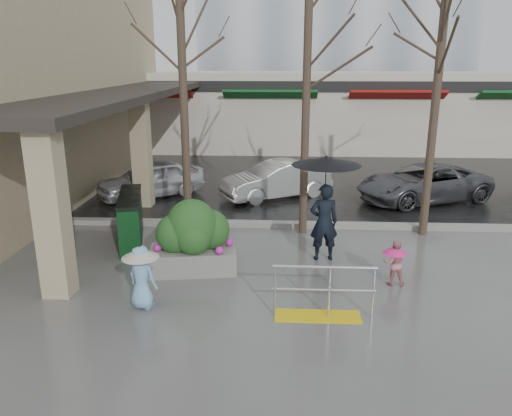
# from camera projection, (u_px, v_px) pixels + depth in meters

# --- Properties ---
(ground) EXTENTS (120.00, 120.00, 0.00)m
(ground) POSITION_uv_depth(u_px,v_px,m) (252.00, 287.00, 10.53)
(ground) COLOR #51514F
(ground) RESTS_ON ground
(street_asphalt) EXTENTS (120.00, 36.00, 0.01)m
(street_asphalt) POSITION_uv_depth(u_px,v_px,m) (273.00, 136.00, 31.59)
(street_asphalt) COLOR black
(street_asphalt) RESTS_ON ground
(curb) EXTENTS (120.00, 0.30, 0.15)m
(curb) POSITION_uv_depth(u_px,v_px,m) (260.00, 224.00, 14.34)
(curb) COLOR gray
(curb) RESTS_ON ground
(near_building) EXTENTS (6.00, 18.00, 8.00)m
(near_building) POSITION_uv_depth(u_px,v_px,m) (10.00, 78.00, 17.50)
(near_building) COLOR tan
(near_building) RESTS_ON ground
(canopy_slab) EXTENTS (2.80, 18.00, 0.25)m
(canopy_slab) POSITION_uv_depth(u_px,v_px,m) (128.00, 89.00, 17.40)
(canopy_slab) COLOR #2D2823
(canopy_slab) RESTS_ON pillar_front
(pillar_front) EXTENTS (0.55, 0.55, 3.50)m
(pillar_front) POSITION_uv_depth(u_px,v_px,m) (51.00, 212.00, 9.75)
(pillar_front) COLOR tan
(pillar_front) RESTS_ON ground
(pillar_back) EXTENTS (0.55, 0.55, 3.50)m
(pillar_back) POSITION_uv_depth(u_px,v_px,m) (142.00, 153.00, 15.97)
(pillar_back) COLOR tan
(pillar_back) RESTS_ON ground
(storefront_row) EXTENTS (34.00, 6.74, 4.00)m
(storefront_row) POSITION_uv_depth(u_px,v_px,m) (308.00, 110.00, 27.06)
(storefront_row) COLOR beige
(storefront_row) RESTS_ON ground
(handrail) EXTENTS (1.90, 0.50, 1.03)m
(handrail) POSITION_uv_depth(u_px,v_px,m) (321.00, 298.00, 9.21)
(handrail) COLOR yellow
(handrail) RESTS_ON ground
(tree_west) EXTENTS (3.20, 3.20, 6.80)m
(tree_west) POSITION_uv_depth(u_px,v_px,m) (181.00, 40.00, 12.63)
(tree_west) COLOR #382B21
(tree_west) RESTS_ON ground
(tree_midwest) EXTENTS (3.20, 3.20, 7.00)m
(tree_midwest) POSITION_uv_depth(u_px,v_px,m) (308.00, 34.00, 12.43)
(tree_midwest) COLOR #382B21
(tree_midwest) RESTS_ON ground
(tree_mideast) EXTENTS (3.20, 3.20, 6.50)m
(tree_mideast) POSITION_uv_depth(u_px,v_px,m) (441.00, 49.00, 12.37)
(tree_mideast) COLOR #382B21
(tree_mideast) RESTS_ON ground
(woman) EXTENTS (1.61, 1.61, 2.53)m
(woman) POSITION_uv_depth(u_px,v_px,m) (325.00, 195.00, 11.58)
(woman) COLOR black
(woman) RESTS_ON ground
(child_pink) EXTENTS (0.51, 0.51, 0.98)m
(child_pink) POSITION_uv_depth(u_px,v_px,m) (395.00, 260.00, 10.51)
(child_pink) COLOR #D28089
(child_pink) RESTS_ON ground
(child_blue) EXTENTS (0.72, 0.71, 1.25)m
(child_blue) POSITION_uv_depth(u_px,v_px,m) (141.00, 272.00, 9.48)
(child_blue) COLOR #7EB4E1
(child_blue) RESTS_ON ground
(planter) EXTENTS (2.04, 1.22, 1.68)m
(planter) POSITION_uv_depth(u_px,v_px,m) (193.00, 237.00, 11.15)
(planter) COLOR slate
(planter) RESTS_ON ground
(news_boxes) EXTENTS (1.08, 2.41, 1.31)m
(news_boxes) POSITION_uv_depth(u_px,v_px,m) (131.00, 219.00, 12.86)
(news_boxes) COLOR #0E3E18
(news_boxes) RESTS_ON ground
(car_a) EXTENTS (3.88, 3.34, 1.26)m
(car_a) POSITION_uv_depth(u_px,v_px,m) (151.00, 179.00, 17.34)
(car_a) COLOR silver
(car_a) RESTS_ON ground
(car_b) EXTENTS (3.99, 3.03, 1.26)m
(car_b) POSITION_uv_depth(u_px,v_px,m) (276.00, 180.00, 17.24)
(car_b) COLOR silver
(car_b) RESTS_ON ground
(car_c) EXTENTS (4.99, 3.64, 1.26)m
(car_c) POSITION_uv_depth(u_px,v_px,m) (423.00, 183.00, 16.80)
(car_c) COLOR #525459
(car_c) RESTS_ON ground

